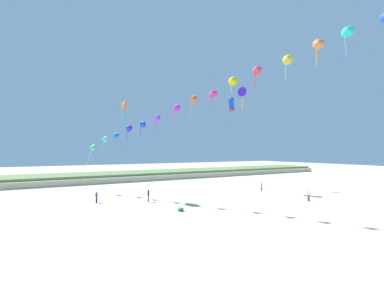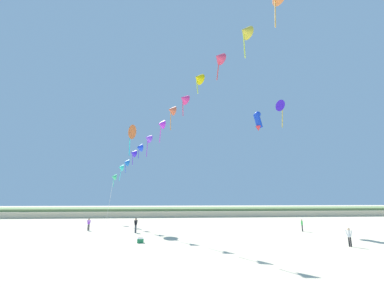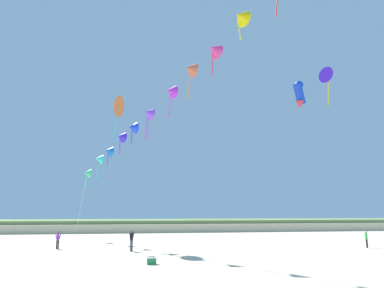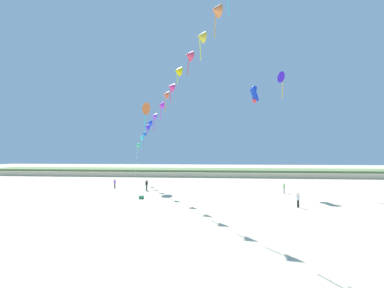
# 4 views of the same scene
# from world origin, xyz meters

# --- Properties ---
(dune_ridge) EXTENTS (120.00, 13.96, 1.75)m
(dune_ridge) POSITION_xyz_m (0.00, 46.07, 0.87)
(dune_ridge) COLOR beige
(dune_ridge) RESTS_ON ground
(person_near_right) EXTENTS (0.20, 0.52, 1.48)m
(person_near_right) POSITION_xyz_m (13.18, 15.51, 0.86)
(person_near_right) COLOR black
(person_near_right) RESTS_ON ground
(person_mid_center) EXTENTS (0.43, 0.51, 1.68)m
(person_mid_center) POSITION_xyz_m (-7.36, 16.10, 0.97)
(person_mid_center) COLOR #474C56
(person_mid_center) RESTS_ON ground
(person_far_left) EXTENTS (0.47, 0.35, 1.49)m
(person_far_left) POSITION_xyz_m (-13.66, 18.87, 0.86)
(person_far_left) COLOR black
(person_far_left) RESTS_ON ground
(kite_banner_string) EXTENTS (21.11, 38.21, 19.49)m
(kite_banner_string) POSITION_xyz_m (-3.38, 10.99, 13.49)
(kite_banner_string) COLOR #3ED483
(large_kite_low_lead) EXTENTS (1.86, 1.74, 3.00)m
(large_kite_low_lead) POSITION_xyz_m (9.63, 19.28, 15.46)
(large_kite_low_lead) COLOR #1339CA
(large_kite_mid_trail) EXTENTS (1.84, 2.45, 4.85)m
(large_kite_mid_trail) POSITION_xyz_m (-9.47, 21.86, 13.91)
(large_kite_mid_trail) COLOR orange
(large_kite_high_solo) EXTENTS (1.45, 2.02, 4.65)m
(large_kite_high_solo) POSITION_xyz_m (14.82, 22.19, 18.94)
(large_kite_high_solo) COLOR #401ACF
(beach_cooler) EXTENTS (0.58, 0.41, 0.46)m
(beach_cooler) POSITION_xyz_m (-6.00, 9.03, 0.21)
(beach_cooler) COLOR #23844C
(beach_cooler) RESTS_ON ground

